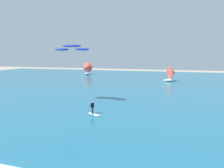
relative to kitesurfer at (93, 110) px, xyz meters
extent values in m
cube|color=#236B89|center=(2.73, 31.72, -0.65)|extent=(160.00, 90.00, 0.10)
cube|color=white|center=(-0.17, 0.08, -0.58)|extent=(1.45, 1.01, 0.05)
cylinder|color=black|center=(-0.06, -0.10, -0.15)|extent=(0.14, 0.14, 0.80)
cylinder|color=black|center=(-0.28, 0.27, -0.15)|extent=(0.14, 0.14, 0.80)
cube|color=black|center=(-0.17, 0.08, 0.55)|extent=(0.36, 0.42, 0.60)
sphere|color=#9E7051|center=(-0.17, 0.08, 0.96)|extent=(0.22, 0.22, 0.22)
cylinder|color=black|center=(-0.34, -0.08, 0.60)|extent=(0.49, 0.30, 0.39)
cylinder|color=black|center=(-0.15, 0.32, 0.60)|extent=(0.49, 0.30, 0.39)
ellipsoid|color=white|center=(0.68, -0.34, -0.56)|extent=(0.85, 0.89, 0.08)
ellipsoid|color=#1E33B2|center=(-5.40, 4.65, 8.40)|extent=(3.28, 2.09, 0.37)
ellipsoid|color=#1E33B2|center=(-7.19, 4.76, 7.88)|extent=(2.43, 2.04, 0.37)
ellipsoid|color=#1E33B2|center=(-3.61, 4.54, 7.88)|extent=(2.43, 2.04, 0.37)
ellipsoid|color=silver|center=(-23.76, 51.12, -0.18)|extent=(1.95, 4.68, 0.86)
cylinder|color=silver|center=(-23.78, 51.33, 2.54)|extent=(0.14, 0.14, 4.56)
cone|color=#D84C3F|center=(-23.70, 50.33, 2.31)|extent=(3.99, 2.31, 3.83)
ellipsoid|color=white|center=(8.26, 38.33, -0.22)|extent=(4.18, 3.44, 0.77)
cylinder|color=silver|center=(8.10, 38.22, 2.21)|extent=(0.13, 0.13, 4.08)
cone|color=#D84C3F|center=(8.84, 38.72, 2.00)|extent=(3.39, 3.85, 3.43)
camera|label=1|loc=(10.06, -24.00, 6.96)|focal=33.09mm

